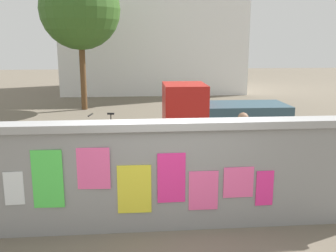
{
  "coord_description": "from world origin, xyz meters",
  "views": [
    {
      "loc": [
        -0.63,
        -5.88,
        3.03
      ],
      "look_at": [
        0.08,
        1.94,
        1.3
      ],
      "focal_mm": 41.02,
      "sensor_mm": 36.0,
      "label": 1
    }
  ],
  "objects_px": {
    "motorcycle": "(163,171)",
    "tree_roadside": "(80,9)",
    "bicycle_near": "(64,158)",
    "person_walking": "(242,143)",
    "auto_rickshaw_truck": "(218,116)",
    "bicycle_far": "(106,132)"
  },
  "relations": [
    {
      "from": "auto_rickshaw_truck",
      "to": "motorcycle",
      "type": "bearing_deg",
      "value": -118.6
    },
    {
      "from": "bicycle_near",
      "to": "tree_roadside",
      "type": "bearing_deg",
      "value": 93.91
    },
    {
      "from": "auto_rickshaw_truck",
      "to": "motorcycle",
      "type": "relative_size",
      "value": 1.91
    },
    {
      "from": "bicycle_far",
      "to": "person_walking",
      "type": "relative_size",
      "value": 1.04
    },
    {
      "from": "bicycle_near",
      "to": "person_walking",
      "type": "bearing_deg",
      "value": -18.03
    },
    {
      "from": "motorcycle",
      "to": "person_walking",
      "type": "relative_size",
      "value": 1.17
    },
    {
      "from": "bicycle_far",
      "to": "tree_roadside",
      "type": "relative_size",
      "value": 0.27
    },
    {
      "from": "bicycle_far",
      "to": "tree_roadside",
      "type": "xyz_separation_m",
      "value": [
        -1.4,
        6.2,
        4.03
      ]
    },
    {
      "from": "auto_rickshaw_truck",
      "to": "bicycle_near",
      "type": "bearing_deg",
      "value": -152.83
    },
    {
      "from": "bicycle_near",
      "to": "bicycle_far",
      "type": "xyz_separation_m",
      "value": [
        0.8,
        2.61,
        0.0
      ]
    },
    {
      "from": "motorcycle",
      "to": "bicycle_far",
      "type": "bearing_deg",
      "value": 109.26
    },
    {
      "from": "bicycle_near",
      "to": "person_walking",
      "type": "distance_m",
      "value": 4.11
    },
    {
      "from": "motorcycle",
      "to": "tree_roadside",
      "type": "height_order",
      "value": "tree_roadside"
    },
    {
      "from": "bicycle_far",
      "to": "bicycle_near",
      "type": "bearing_deg",
      "value": -107.09
    },
    {
      "from": "motorcycle",
      "to": "tree_roadside",
      "type": "distance_m",
      "value": 11.27
    },
    {
      "from": "bicycle_near",
      "to": "person_walking",
      "type": "relative_size",
      "value": 1.04
    },
    {
      "from": "bicycle_near",
      "to": "tree_roadside",
      "type": "distance_m",
      "value": 9.71
    },
    {
      "from": "bicycle_far",
      "to": "tree_roadside",
      "type": "height_order",
      "value": "tree_roadside"
    },
    {
      "from": "bicycle_far",
      "to": "motorcycle",
      "type": "bearing_deg",
      "value": -70.74
    },
    {
      "from": "motorcycle",
      "to": "person_walking",
      "type": "distance_m",
      "value": 1.75
    },
    {
      "from": "bicycle_near",
      "to": "bicycle_far",
      "type": "relative_size",
      "value": 1.0
    },
    {
      "from": "bicycle_far",
      "to": "person_walking",
      "type": "distance_m",
      "value": 4.97
    }
  ]
}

